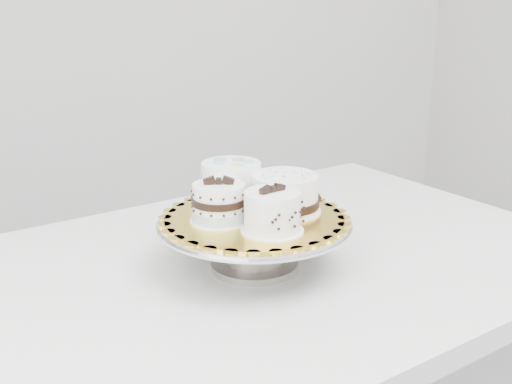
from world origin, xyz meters
name	(u,v)px	position (x,y,z in m)	size (l,w,h in m)	color
table	(261,297)	(0.04, 0.18, 0.67)	(1.32, 1.00, 0.75)	white
cake_stand	(254,235)	(0.01, 0.15, 0.81)	(0.34, 0.34, 0.09)	gray
cake_board	(254,218)	(0.01, 0.15, 0.84)	(0.31, 0.31, 0.00)	gold
cake_swirl	(272,213)	(0.01, 0.08, 0.88)	(0.11, 0.11, 0.08)	white
cake_banded	(219,204)	(-0.05, 0.16, 0.88)	(0.12, 0.12, 0.08)	white
cake_dots	(231,183)	(0.00, 0.23, 0.89)	(0.14, 0.14, 0.08)	white
cake_ribbon	(285,194)	(0.07, 0.15, 0.88)	(0.14, 0.13, 0.07)	white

